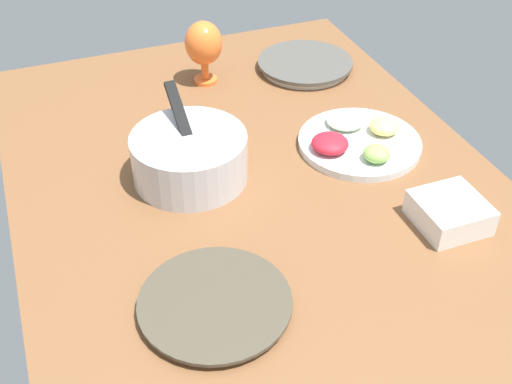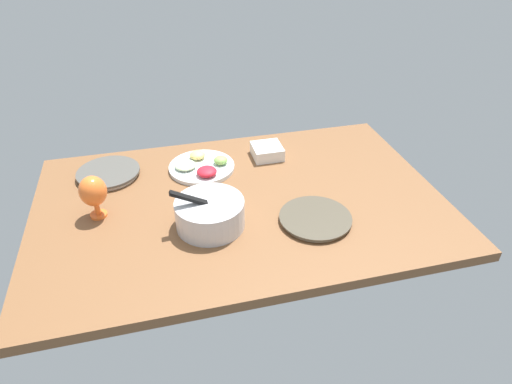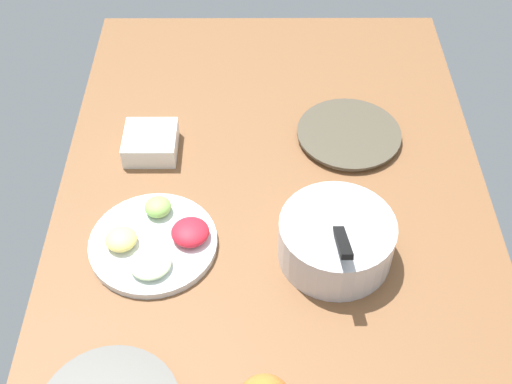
{
  "view_description": "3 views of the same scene",
  "coord_description": "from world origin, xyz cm",
  "px_view_note": "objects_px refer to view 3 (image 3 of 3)",
  "views": [
    {
      "loc": [
        -98.18,
        40.72,
        86.44
      ],
      "look_at": [
        0.12,
        3.06,
        3.07
      ],
      "focal_mm": 45.66,
      "sensor_mm": 36.0,
      "label": 1
    },
    {
      "loc": [
        28.91,
        141.33,
        102.32
      ],
      "look_at": [
        -6.4,
        0.52,
        3.07
      ],
      "focal_mm": 31.19,
      "sensor_mm": 36.0,
      "label": 2
    },
    {
      "loc": [
        103.25,
        -4.47,
        118.27
      ],
      "look_at": [
        -2.22,
        -4.17,
        3.07
      ],
      "focal_mm": 46.65,
      "sensor_mm": 36.0,
      "label": 3
    }
  ],
  "objects_px": {
    "mixing_bowl": "(336,239)",
    "fruit_platter": "(155,241)",
    "square_bowl_white": "(151,142)",
    "dinner_plate_left": "(349,135)"
  },
  "relations": [
    {
      "from": "square_bowl_white",
      "to": "dinner_plate_left",
      "type": "bearing_deg",
      "value": 95.35
    },
    {
      "from": "dinner_plate_left",
      "to": "mixing_bowl",
      "type": "xyz_separation_m",
      "value": [
        0.38,
        -0.07,
        0.05
      ]
    },
    {
      "from": "mixing_bowl",
      "to": "square_bowl_white",
      "type": "relative_size",
      "value": 1.98
    },
    {
      "from": "mixing_bowl",
      "to": "fruit_platter",
      "type": "distance_m",
      "value": 0.4
    },
    {
      "from": "dinner_plate_left",
      "to": "mixing_bowl",
      "type": "height_order",
      "value": "mixing_bowl"
    },
    {
      "from": "fruit_platter",
      "to": "square_bowl_white",
      "type": "height_order",
      "value": "square_bowl_white"
    },
    {
      "from": "mixing_bowl",
      "to": "square_bowl_white",
      "type": "distance_m",
      "value": 0.55
    },
    {
      "from": "dinner_plate_left",
      "to": "mixing_bowl",
      "type": "relative_size",
      "value": 1.04
    },
    {
      "from": "dinner_plate_left",
      "to": "square_bowl_white",
      "type": "bearing_deg",
      "value": -84.65
    },
    {
      "from": "fruit_platter",
      "to": "square_bowl_white",
      "type": "bearing_deg",
      "value": -172.51
    }
  ]
}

